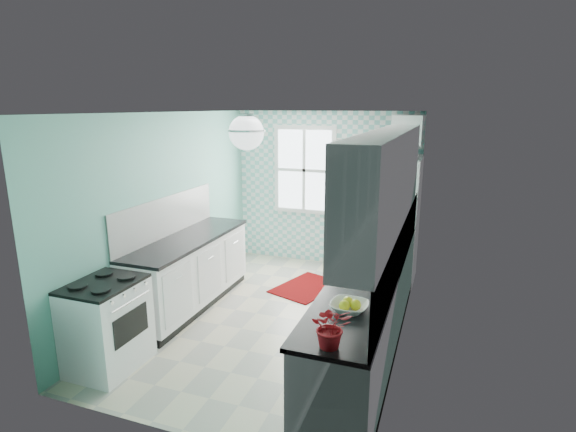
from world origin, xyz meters
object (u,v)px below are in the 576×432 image
(fridge, at_px, (390,220))
(fruit_bowl, at_px, (349,307))
(microwave, at_px, (394,146))
(stove, at_px, (107,324))
(ceiling_light, at_px, (246,132))
(potted_plant, at_px, (331,327))
(sink, at_px, (385,243))

(fridge, relative_size, fruit_bowl, 5.96)
(fridge, bearing_deg, fruit_bowl, -84.89)
(fridge, height_order, microwave, microwave)
(stove, bearing_deg, ceiling_light, 36.59)
(fruit_bowl, bearing_deg, ceiling_light, 150.80)
(stove, bearing_deg, potted_plant, -8.03)
(fridge, relative_size, potted_plant, 5.87)
(ceiling_light, height_order, microwave, ceiling_light)
(fridge, xyz_separation_m, fruit_bowl, (0.09, -3.28, 0.06))
(stove, distance_m, potted_plant, 2.53)
(potted_plant, bearing_deg, sink, 89.91)
(sink, relative_size, microwave, 0.86)
(potted_plant, relative_size, microwave, 0.51)
(microwave, bearing_deg, fruit_bowl, 94.64)
(fridge, height_order, sink, fridge)
(stove, bearing_deg, sink, 45.23)
(fruit_bowl, xyz_separation_m, potted_plant, (0.00, -0.60, 0.12))
(ceiling_light, distance_m, fridge, 3.16)
(fruit_bowl, bearing_deg, potted_plant, -90.00)
(ceiling_light, bearing_deg, fruit_bowl, -29.20)
(stove, distance_m, fruit_bowl, 2.46)
(microwave, bearing_deg, sink, 97.43)
(microwave, bearing_deg, fridge, 56.55)
(sink, height_order, fruit_bowl, sink)
(fruit_bowl, relative_size, potted_plant, 0.98)
(stove, xyz_separation_m, fruit_bowl, (2.40, 0.12, 0.51))
(ceiling_light, distance_m, potted_plant, 2.13)
(fruit_bowl, bearing_deg, sink, 89.89)
(fridge, distance_m, sink, 1.23)
(stove, height_order, sink, sink)
(fruit_bowl, distance_m, potted_plant, 0.61)
(ceiling_light, xyz_separation_m, sink, (1.20, 1.38, -1.39))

